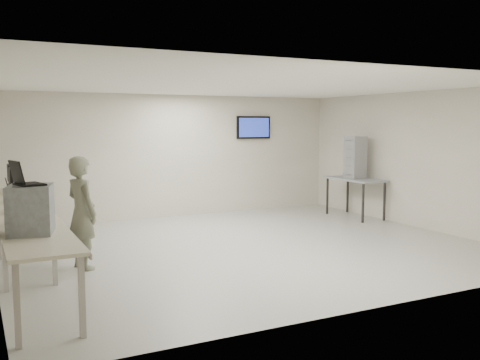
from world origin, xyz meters
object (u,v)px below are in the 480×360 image
workbench (24,215)px  equipment_box (31,209)px  side_table (355,181)px  soldier (82,213)px

workbench → equipment_box: size_ratio=10.88×
workbench → side_table: bearing=11.7°
soldier → side_table: 6.62m
soldier → side_table: size_ratio=1.11×
equipment_box → side_table: (7.25, 3.28, -0.35)m
equipment_box → soldier: (0.84, 1.60, -0.34)m
workbench → soldier: (0.78, -0.20, 0.01)m
soldier → side_table: (6.41, 1.68, -0.01)m
workbench → equipment_box: 1.83m
workbench → soldier: soldier is taller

